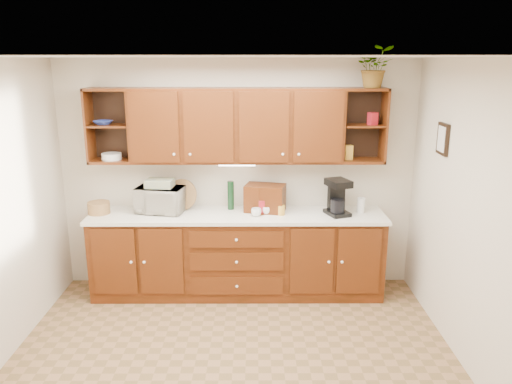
{
  "coord_description": "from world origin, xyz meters",
  "views": [
    {
      "loc": [
        0.19,
        -3.79,
        2.59
      ],
      "look_at": [
        0.21,
        1.15,
        1.26
      ],
      "focal_mm": 35.0,
      "sensor_mm": 36.0,
      "label": 1
    }
  ],
  "objects_px": {
    "microwave": "(161,199)",
    "bread_box": "(265,198)",
    "potted_plant": "(375,67)",
    "coffee_maker": "(337,197)"
  },
  "relations": [
    {
      "from": "bread_box",
      "to": "potted_plant",
      "type": "relative_size",
      "value": 1.01
    },
    {
      "from": "coffee_maker",
      "to": "potted_plant",
      "type": "height_order",
      "value": "potted_plant"
    },
    {
      "from": "microwave",
      "to": "potted_plant",
      "type": "distance_m",
      "value": 2.69
    },
    {
      "from": "microwave",
      "to": "bread_box",
      "type": "distance_m",
      "value": 1.16
    },
    {
      "from": "bread_box",
      "to": "potted_plant",
      "type": "xyz_separation_m",
      "value": [
        1.13,
        -0.01,
        1.41
      ]
    },
    {
      "from": "bread_box",
      "to": "coffee_maker",
      "type": "height_order",
      "value": "coffee_maker"
    },
    {
      "from": "coffee_maker",
      "to": "potted_plant",
      "type": "distance_m",
      "value": 1.42
    },
    {
      "from": "potted_plant",
      "to": "coffee_maker",
      "type": "bearing_deg",
      "value": -163.27
    },
    {
      "from": "microwave",
      "to": "coffee_maker",
      "type": "distance_m",
      "value": 1.94
    },
    {
      "from": "microwave",
      "to": "potted_plant",
      "type": "relative_size",
      "value": 1.2
    }
  ]
}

